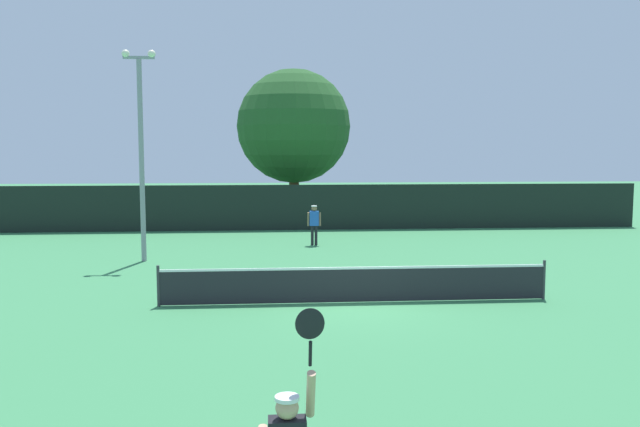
% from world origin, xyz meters
% --- Properties ---
extents(ground_plane, '(120.00, 120.00, 0.00)m').
position_xyz_m(ground_plane, '(0.00, 0.00, 0.00)').
color(ground_plane, '#387F4C').
extents(tennis_net, '(10.38, 0.08, 1.07)m').
position_xyz_m(tennis_net, '(0.00, 0.00, 0.51)').
color(tennis_net, '#232328').
rests_on(tennis_net, ground).
extents(perimeter_fence, '(33.17, 0.12, 2.26)m').
position_xyz_m(perimeter_fence, '(0.00, 15.66, 1.13)').
color(perimeter_fence, black).
rests_on(perimeter_fence, ground).
extents(player_receiving, '(0.57, 0.25, 1.68)m').
position_xyz_m(player_receiving, '(-0.38, 10.41, 1.03)').
color(player_receiving, blue).
rests_on(player_receiving, ground).
extents(tennis_ball, '(0.07, 0.07, 0.07)m').
position_xyz_m(tennis_ball, '(0.05, 3.97, 0.03)').
color(tennis_ball, '#CCE033').
rests_on(tennis_ball, ground).
extents(light_pole, '(1.18, 0.28, 7.53)m').
position_xyz_m(light_pole, '(-6.81, 7.00, 4.32)').
color(light_pole, gray).
rests_on(light_pole, ground).
extents(large_tree, '(6.36, 6.36, 8.48)m').
position_xyz_m(large_tree, '(-0.84, 20.10, 5.28)').
color(large_tree, brown).
rests_on(large_tree, ground).
extents(parked_car_near, '(1.92, 4.21, 1.69)m').
position_xyz_m(parked_car_near, '(-7.80, 23.14, 0.78)').
color(parked_car_near, '#B7B7BC').
rests_on(parked_car_near, ground).
extents(parked_car_mid, '(2.45, 4.42, 1.69)m').
position_xyz_m(parked_car_mid, '(6.02, 21.82, 0.78)').
color(parked_car_mid, navy).
rests_on(parked_car_mid, ground).
extents(parked_car_far, '(2.02, 4.25, 1.69)m').
position_xyz_m(parked_car_far, '(10.42, 20.70, 0.78)').
color(parked_car_far, red).
rests_on(parked_car_far, ground).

